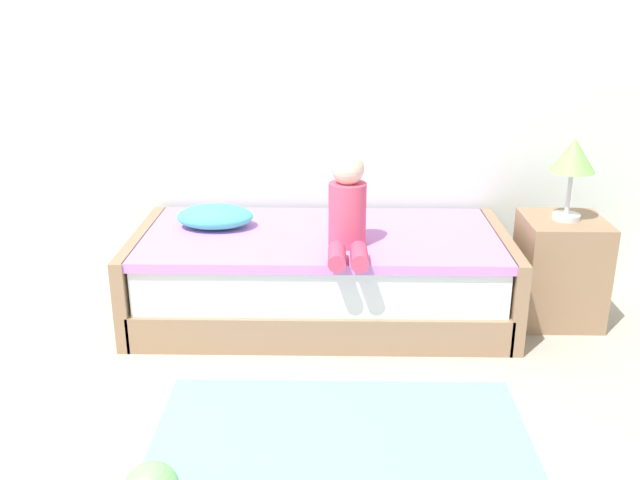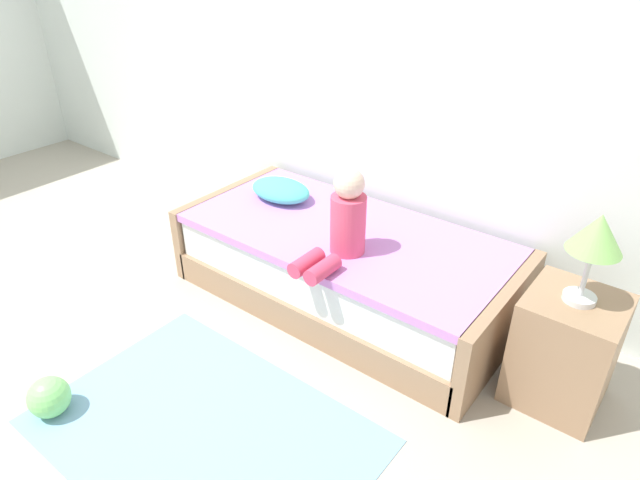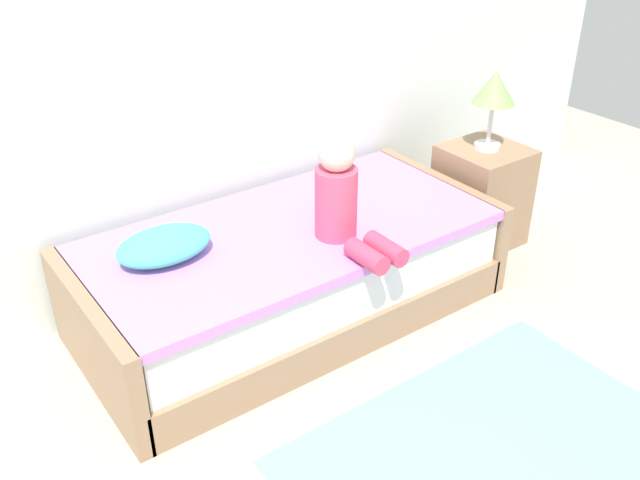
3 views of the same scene
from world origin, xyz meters
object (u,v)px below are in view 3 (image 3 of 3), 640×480
at_px(nightstand, 481,195).
at_px(table_lamp, 494,92).
at_px(pillow, 164,245).
at_px(bed, 291,272).
at_px(child_figure, 343,200).

relative_size(nightstand, table_lamp, 1.33).
distance_m(table_lamp, pillow, 2.00).
bearing_deg(nightstand, bed, 179.03).
xyz_separation_m(nightstand, child_figure, (-1.21, -0.21, 0.40)).
relative_size(table_lamp, pillow, 1.02).
bearing_deg(pillow, nightstand, -3.59).
relative_size(bed, table_lamp, 4.69).
bearing_deg(pillow, bed, -9.32).
height_order(child_figure, pillow, child_figure).
bearing_deg(pillow, table_lamp, -3.59).
bearing_deg(child_figure, bed, 122.06).
distance_m(bed, pillow, 0.69).
xyz_separation_m(bed, pillow, (-0.61, 0.10, 0.32)).
relative_size(table_lamp, child_figure, 0.88).
height_order(bed, nightstand, nightstand).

